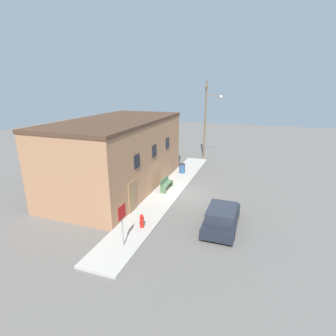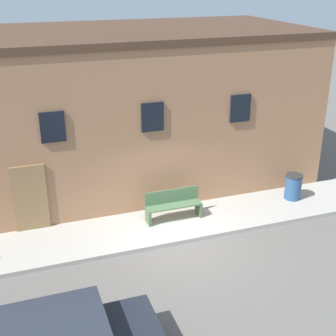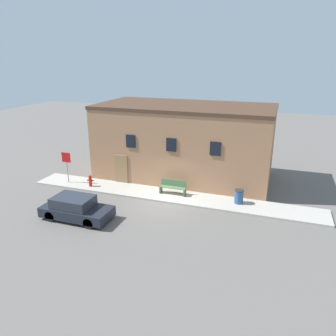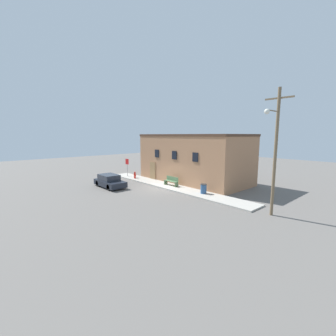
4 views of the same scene
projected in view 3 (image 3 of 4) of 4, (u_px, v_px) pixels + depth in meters
name	position (u px, v px, depth m)	size (l,w,h in m)	color
ground_plane	(163.00, 203.00, 20.87)	(80.00, 80.00, 0.00)	#66605B
sidewalk	(169.00, 196.00, 21.81)	(19.82, 2.16, 0.13)	#B2ADA3
brick_building	(185.00, 141.00, 24.72)	(12.85, 6.30, 5.53)	#A87551
fire_hydrant	(90.00, 181.00, 23.10)	(0.48, 0.23, 0.83)	red
stop_sign	(67.00, 161.00, 23.45)	(0.71, 0.06, 2.26)	gray
bench	(173.00, 187.00, 21.80)	(1.77, 0.44, 0.96)	#4C6B47
trash_bin	(239.00, 196.00, 20.42)	(0.58, 0.58, 0.88)	#2D517F
parked_car	(76.00, 208.00, 18.67)	(4.03, 1.78, 1.33)	black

